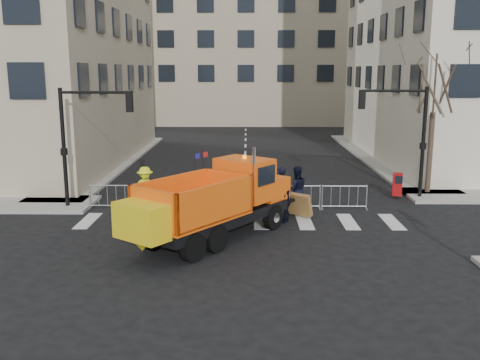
{
  "coord_description": "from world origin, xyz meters",
  "views": [
    {
      "loc": [
        0.09,
        -15.82,
        6.15
      ],
      "look_at": [
        -0.13,
        2.5,
        2.37
      ],
      "focal_mm": 40.0,
      "sensor_mm": 36.0,
      "label": 1
    }
  ],
  "objects_px": {
    "plow_truck": "(213,201)",
    "newspaper_box": "(397,184)",
    "cop_a": "(281,190)",
    "cop_b": "(296,189)",
    "cop_c": "(286,201)",
    "worker": "(145,188)"
  },
  "relations": [
    {
      "from": "cop_a",
      "to": "cop_b",
      "type": "distance_m",
      "value": 0.68
    },
    {
      "from": "newspaper_box",
      "to": "cop_a",
      "type": "bearing_deg",
      "value": -142.46
    },
    {
      "from": "plow_truck",
      "to": "newspaper_box",
      "type": "distance_m",
      "value": 10.88
    },
    {
      "from": "cop_a",
      "to": "cop_c",
      "type": "xyz_separation_m",
      "value": [
        0.11,
        -1.58,
        -0.13
      ]
    },
    {
      "from": "worker",
      "to": "cop_b",
      "type": "bearing_deg",
      "value": -25.14
    },
    {
      "from": "cop_b",
      "to": "newspaper_box",
      "type": "bearing_deg",
      "value": -162.23
    },
    {
      "from": "plow_truck",
      "to": "cop_c",
      "type": "bearing_deg",
      "value": -12.14
    },
    {
      "from": "cop_b",
      "to": "plow_truck",
      "type": "bearing_deg",
      "value": 40.54
    },
    {
      "from": "cop_b",
      "to": "newspaper_box",
      "type": "height_order",
      "value": "cop_b"
    },
    {
      "from": "plow_truck",
      "to": "newspaper_box",
      "type": "xyz_separation_m",
      "value": [
        8.55,
        6.67,
        -0.8
      ]
    },
    {
      "from": "cop_b",
      "to": "newspaper_box",
      "type": "relative_size",
      "value": 1.87
    },
    {
      "from": "worker",
      "to": "plow_truck",
      "type": "bearing_deg",
      "value": -77.07
    },
    {
      "from": "cop_c",
      "to": "worker",
      "type": "relative_size",
      "value": 0.93
    },
    {
      "from": "plow_truck",
      "to": "cop_b",
      "type": "bearing_deg",
      "value": -3.19
    },
    {
      "from": "cop_b",
      "to": "worker",
      "type": "bearing_deg",
      "value": -7.61
    },
    {
      "from": "cop_c",
      "to": "newspaper_box",
      "type": "xyz_separation_m",
      "value": [
        5.73,
        4.22,
        -0.19
      ]
    },
    {
      "from": "plow_truck",
      "to": "newspaper_box",
      "type": "bearing_deg",
      "value": -15.14
    },
    {
      "from": "cop_c",
      "to": "newspaper_box",
      "type": "height_order",
      "value": "cop_c"
    },
    {
      "from": "cop_a",
      "to": "newspaper_box",
      "type": "relative_size",
      "value": 1.86
    },
    {
      "from": "plow_truck",
      "to": "cop_a",
      "type": "bearing_deg",
      "value": 2.97
    },
    {
      "from": "cop_a",
      "to": "cop_b",
      "type": "bearing_deg",
      "value": 164.66
    },
    {
      "from": "cop_a",
      "to": "cop_b",
      "type": "xyz_separation_m",
      "value": [
        0.68,
        0.0,
        0.01
      ]
    }
  ]
}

